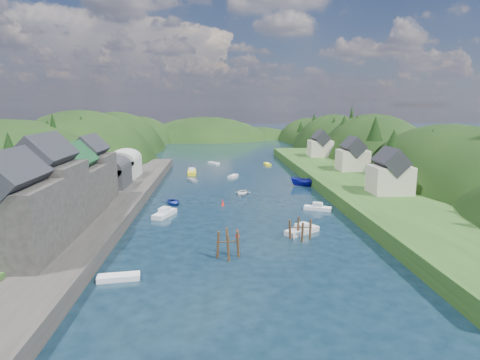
{
  "coord_description": "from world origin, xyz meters",
  "views": [
    {
      "loc": [
        -4.65,
        -47.91,
        18.29
      ],
      "look_at": [
        0.0,
        28.0,
        4.0
      ],
      "focal_mm": 30.0,
      "sensor_mm": 36.0,
      "label": 1
    }
  ],
  "objects": [
    {
      "name": "ground",
      "position": [
        0.0,
        50.0,
        0.0
      ],
      "size": [
        600.0,
        600.0,
        0.0
      ],
      "primitive_type": "plane",
      "color": "black",
      "rests_on": "ground"
    },
    {
      "name": "terrace_left_grass",
      "position": [
        -31.0,
        20.0,
        1.25
      ],
      "size": [
        12.0,
        110.0,
        2.5
      ],
      "primitive_type": "cube",
      "color": "#234719",
      "rests_on": "ground"
    },
    {
      "name": "channel_buoy_far",
      "position": [
        -3.46,
        24.13,
        0.48
      ],
      "size": [
        0.7,
        0.7,
        1.1
      ],
      "color": "#AD190D",
      "rests_on": "ground"
    },
    {
      "name": "hillside_right",
      "position": [
        45.0,
        75.0,
        -7.41
      ],
      "size": [
        36.0,
        245.56,
        48.0
      ],
      "color": "black",
      "rests_on": "ground"
    },
    {
      "name": "boat_sheds",
      "position": [
        -26.0,
        39.0,
        5.27
      ],
      "size": [
        7.0,
        21.0,
        7.5
      ],
      "color": "#2D2D30",
      "rests_on": "quay_left"
    },
    {
      "name": "quayside_buildings",
      "position": [
        -26.0,
        6.39,
        7.09
      ],
      "size": [
        8.0,
        35.84,
        12.9
      ],
      "color": "#2D2B28",
      "rests_on": "quay_left"
    },
    {
      "name": "quay_left",
      "position": [
        -24.0,
        20.0,
        1.0
      ],
      "size": [
        12.0,
        110.0,
        2.0
      ],
      "primitive_type": "cube",
      "color": "#2D2B28",
      "rests_on": "ground"
    },
    {
      "name": "terrace_right",
      "position": [
        25.0,
        40.0,
        1.2
      ],
      "size": [
        16.0,
        120.0,
        2.4
      ],
      "primitive_type": "cube",
      "color": "#234719",
      "rests_on": "ground"
    },
    {
      "name": "piling_cluster_near",
      "position": [
        -3.28,
        -1.68,
        1.39
      ],
      "size": [
        2.91,
        2.74,
        3.92
      ],
      "color": "#382314",
      "rests_on": "ground"
    },
    {
      "name": "channel_buoy_near",
      "position": [
        -1.72,
        5.99,
        0.48
      ],
      "size": [
        0.7,
        0.7,
        1.1
      ],
      "color": "#AD190D",
      "rests_on": "ground"
    },
    {
      "name": "moored_boats",
      "position": [
        0.69,
        35.81,
        0.55
      ],
      "size": [
        35.68,
        87.57,
        2.28
      ],
      "color": "yellow",
      "rests_on": "ground"
    },
    {
      "name": "piling_cluster_far",
      "position": [
        6.89,
        4.54,
        1.13
      ],
      "size": [
        3.38,
        3.14,
        3.39
      ],
      "color": "#382314",
      "rests_on": "ground"
    },
    {
      "name": "hillside_left",
      "position": [
        -45.0,
        75.0,
        -8.03
      ],
      "size": [
        44.0,
        245.56,
        52.0
      ],
      "color": "black",
      "rests_on": "ground"
    },
    {
      "name": "far_hills",
      "position": [
        1.22,
        174.01,
        -10.8
      ],
      "size": [
        103.0,
        68.0,
        44.0
      ],
      "color": "black",
      "rests_on": "ground"
    },
    {
      "name": "hill_trees",
      "position": [
        0.97,
        64.37,
        11.0
      ],
      "size": [
        92.19,
        149.39,
        12.74
      ],
      "color": "black",
      "rests_on": "ground"
    },
    {
      "name": "right_bank_cottages",
      "position": [
        28.0,
        48.33,
        5.84
      ],
      "size": [
        9.0,
        59.24,
        8.41
      ],
      "color": "beige",
      "rests_on": "terrace_right"
    }
  ]
}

